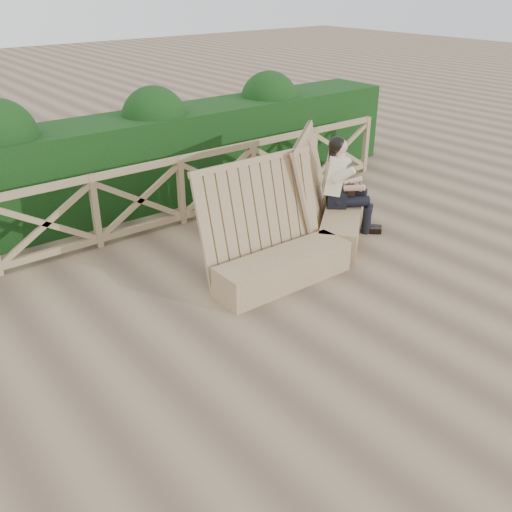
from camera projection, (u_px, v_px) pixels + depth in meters
ground at (295, 335)px, 6.33m from camera, size 60.00×60.00×0.00m
bench at (310, 231)px, 7.94m from camera, size 3.51×1.83×1.55m
woman at (343, 183)px, 8.58m from camera, size 0.89×0.89×1.49m
guardrail at (140, 200)px, 8.54m from camera, size 10.10×0.09×1.10m
hedge at (104, 168)px, 9.29m from camera, size 12.00×1.20×1.50m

